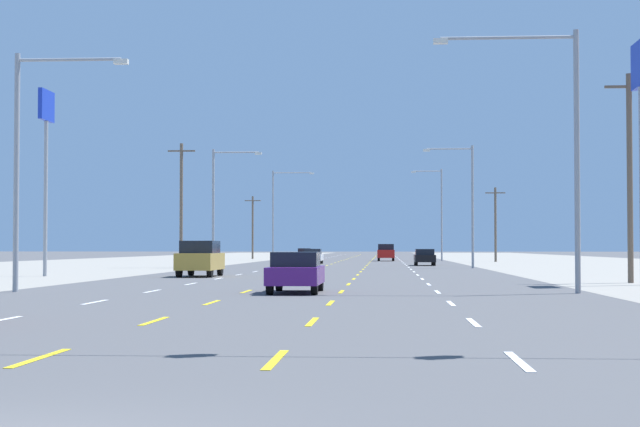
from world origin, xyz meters
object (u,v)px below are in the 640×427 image
(streetlight_right_row_0, at_px, (560,136))
(streetlight_left_row_2, at_px, (277,208))
(pole_sign_left_row_1, at_px, (46,135))
(streetlight_right_row_2, at_px, (439,209))
(sedan_inner_left_far, at_px, (313,256))
(suv_far_left_mid, at_px, (200,258))
(suv_inner_right_farther, at_px, (386,252))
(streetlight_right_row_1, at_px, (468,197))
(streetlight_left_row_0, at_px, (29,151))
(sedan_far_right_midfar, at_px, (425,257))
(streetlight_left_row_1, at_px, (218,199))
(sedan_center_turn_near, at_px, (296,272))
(sedan_far_left_farthest, at_px, (305,254))

(streetlight_right_row_0, height_order, streetlight_left_row_2, streetlight_left_row_2)
(pole_sign_left_row_1, bearing_deg, streetlight_right_row_2, 69.03)
(sedan_inner_left_far, bearing_deg, suv_far_left_mid, -94.38)
(suv_inner_right_farther, bearing_deg, streetlight_right_row_0, -85.81)
(suv_far_left_mid, height_order, streetlight_right_row_1, streetlight_right_row_1)
(streetlight_left_row_0, bearing_deg, sedan_inner_left_far, 84.41)
(pole_sign_left_row_1, bearing_deg, streetlight_left_row_2, 84.81)
(streetlight_right_row_0, xyz_separation_m, streetlight_right_row_1, (0.22, 43.04, -0.06))
(streetlight_right_row_0, bearing_deg, sedan_far_right_midfar, 92.86)
(streetlight_left_row_1, bearing_deg, streetlight_left_row_0, -89.90)
(streetlight_right_row_1, bearing_deg, sedan_center_turn_near, -102.55)
(streetlight_left_row_0, relative_size, streetlight_left_row_1, 0.94)
(streetlight_left_row_2, bearing_deg, sedan_far_left_farthest, 76.07)
(sedan_far_right_midfar, bearing_deg, suv_inner_right_farther, 96.64)
(streetlight_left_row_1, bearing_deg, sedan_inner_left_far, 72.06)
(streetlight_right_row_0, bearing_deg, streetlight_right_row_2, 89.81)
(streetlight_left_row_1, relative_size, streetlight_right_row_1, 0.98)
(suv_far_left_mid, height_order, suv_inner_right_farther, same)
(suv_inner_right_farther, distance_m, streetlight_right_row_1, 40.62)
(streetlight_left_row_0, relative_size, streetlight_right_row_1, 0.92)
(streetlight_right_row_1, bearing_deg, sedan_far_right_midfar, 104.94)
(streetlight_right_row_0, relative_size, streetlight_right_row_2, 0.85)
(suv_far_left_mid, bearing_deg, streetlight_left_row_2, 92.37)
(sedan_far_right_midfar, xyz_separation_m, streetlight_left_row_2, (-16.48, 32.14, 5.58))
(streetlight_left_row_1, xyz_separation_m, streetlight_left_row_2, (0.12, 43.04, 0.92))
(sedan_far_left_farthest, bearing_deg, suv_far_left_mid, -89.83)
(suv_far_left_mid, distance_m, streetlight_left_row_2, 66.88)
(streetlight_left_row_2, bearing_deg, suv_inner_right_farther, -13.56)
(streetlight_right_row_1, bearing_deg, sedan_inner_left_far, 125.20)
(sedan_far_right_midfar, height_order, streetlight_right_row_2, streetlight_right_row_2)
(sedan_inner_left_far, height_order, pole_sign_left_row_1, pole_sign_left_row_1)
(sedan_center_turn_near, distance_m, sedan_far_right_midfar, 54.45)
(streetlight_left_row_0, xyz_separation_m, streetlight_right_row_1, (19.44, 43.04, 0.36))
(streetlight_left_row_1, bearing_deg, streetlight_left_row_2, 89.84)
(streetlight_right_row_1, bearing_deg, streetlight_left_row_0, -114.31)
(pole_sign_left_row_1, distance_m, streetlight_right_row_2, 71.28)
(pole_sign_left_row_1, xyz_separation_m, streetlight_right_row_2, (25.50, 66.54, -1.69))
(suv_inner_right_farther, bearing_deg, pole_sign_left_row_1, -106.81)
(sedan_far_right_midfar, distance_m, sedan_far_left_farthest, 44.58)
(suv_inner_right_farther, distance_m, streetlight_right_row_0, 83.26)
(streetlight_left_row_2, bearing_deg, suv_far_left_mid, -87.63)
(sedan_far_right_midfar, height_order, streetlight_right_row_0, streetlight_right_row_0)
(sedan_far_right_midfar, distance_m, pole_sign_left_row_1, 41.74)
(sedan_center_turn_near, distance_m, streetlight_right_row_0, 10.55)
(streetlight_left_row_1, distance_m, streetlight_left_row_2, 43.05)
(sedan_center_turn_near, bearing_deg, sedan_inner_left_far, 93.48)
(suv_far_left_mid, bearing_deg, pole_sign_left_row_1, 179.53)
(sedan_inner_left_far, xyz_separation_m, sedan_far_left_farthest, (-3.49, 34.28, 0.00))
(sedan_far_left_farthest, relative_size, pole_sign_left_row_1, 0.43)
(sedan_center_turn_near, distance_m, sedan_inner_left_far, 62.22)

